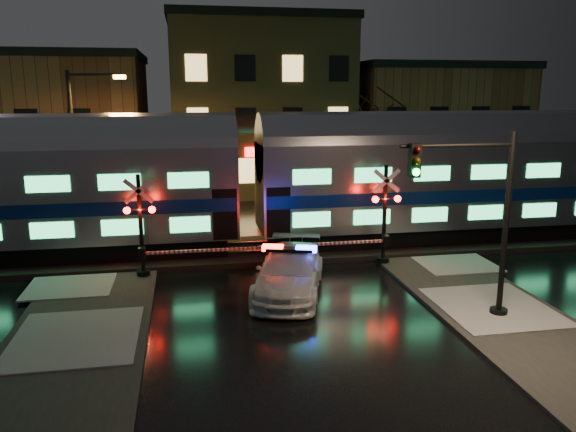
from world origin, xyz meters
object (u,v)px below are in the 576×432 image
at_px(police_car, 289,272).
at_px(crossing_signal_left, 151,236).
at_px(crossing_signal_right, 376,225).
at_px(traffic_light, 479,223).
at_px(streetlight, 80,144).

distance_m(police_car, crossing_signal_left, 5.54).
distance_m(police_car, crossing_signal_right, 4.85).
relative_size(police_car, crossing_signal_right, 1.00).
bearing_deg(crossing_signal_right, crossing_signal_left, -179.98).
bearing_deg(traffic_light, crossing_signal_right, 97.86).
bearing_deg(crossing_signal_right, traffic_light, -78.80).
bearing_deg(traffic_light, police_car, 143.76).
distance_m(crossing_signal_right, traffic_light, 6.17).
height_order(police_car, crossing_signal_right, crossing_signal_right).
xyz_separation_m(police_car, crossing_signal_right, (4.05, 2.51, 0.92)).
relative_size(traffic_light, streetlight, 0.74).
distance_m(crossing_signal_right, streetlight, 14.38).
xyz_separation_m(crossing_signal_left, traffic_light, (10.07, -5.88, 1.46)).
bearing_deg(streetlight, crossing_signal_left, -62.45).
height_order(traffic_light, streetlight, streetlight).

